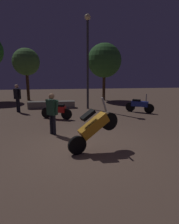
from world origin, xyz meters
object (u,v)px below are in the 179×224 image
at_px(motorcycle_orange_foreground, 94,127).
at_px(motorcycle_red_parked_left, 56,110).
at_px(motorcycle_blue_parked_right, 140,105).
at_px(person_rider_beside, 17,96).
at_px(person_bystander_far, 52,110).
at_px(streetlamp_near, 88,52).

height_order(motorcycle_orange_foreground, motorcycle_red_parked_left, motorcycle_orange_foreground).
height_order(motorcycle_red_parked_left, motorcycle_blue_parked_right, same).
bearing_deg(person_rider_beside, person_bystander_far, 68.78).
height_order(motorcycle_red_parked_left, person_rider_beside, person_rider_beside).
distance_m(motorcycle_orange_foreground, motorcycle_red_parked_left, 4.34).
relative_size(motorcycle_red_parked_left, streetlamp_near, 0.28).
distance_m(motorcycle_orange_foreground, streetlamp_near, 7.18).
distance_m(person_rider_beside, person_bystander_far, 4.83).
xyz_separation_m(person_rider_beside, person_bystander_far, (2.26, -4.27, -0.03)).
xyz_separation_m(person_rider_beside, streetlamp_near, (4.20, 0.57, 2.57)).
distance_m(motorcycle_orange_foreground, person_rider_beside, 7.00).
xyz_separation_m(motorcycle_blue_parked_right, person_rider_beside, (-7.09, 0.95, 0.53)).
height_order(motorcycle_blue_parked_right, streetlamp_near, streetlamp_near).
relative_size(motorcycle_orange_foreground, streetlamp_near, 0.29).
bearing_deg(person_rider_beside, motorcycle_blue_parked_right, 123.27).
distance_m(motorcycle_orange_foreground, motorcycle_blue_parked_right, 6.17).
bearing_deg(streetlamp_near, motorcycle_orange_foreground, -95.37).
bearing_deg(motorcycle_blue_parked_right, streetlamp_near, -173.27).
height_order(motorcycle_blue_parked_right, person_bystander_far, person_bystander_far).
bearing_deg(motorcycle_orange_foreground, person_bystander_far, 106.95).
bearing_deg(person_bystander_far, person_rider_beside, 69.35).
distance_m(motorcycle_red_parked_left, motorcycle_blue_parked_right, 4.87).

